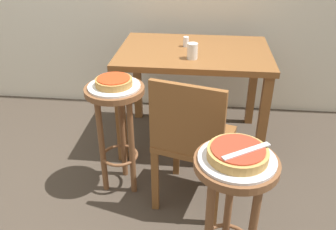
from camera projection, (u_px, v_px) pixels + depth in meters
ground_plane at (72, 229)px, 2.02m from camera, size 6.00×6.00×0.00m
stool_foreground at (232, 198)px, 1.50m from camera, size 0.35×0.35×0.71m
serving_plate_foreground at (237, 159)px, 1.40m from camera, size 0.31×0.31×0.01m
pizza_foreground at (238, 153)px, 1.39m from camera, size 0.24×0.24×0.05m
stool_middle at (117, 118)px, 2.11m from camera, size 0.35×0.35×0.71m
serving_plate_middle at (114, 86)px, 2.01m from camera, size 0.30×0.30×0.01m
pizza_middle at (114, 82)px, 2.00m from camera, size 0.21×0.21×0.05m
dining_table at (194, 64)px, 2.54m from camera, size 1.06×0.74×0.74m
cup_near_edge at (192, 51)px, 2.30m from camera, size 0.07×0.07×0.10m
condiment_shaker at (186, 42)px, 2.53m from camera, size 0.04×0.04×0.07m
wooden_chair at (192, 140)px, 1.98m from camera, size 0.49×0.49×0.85m
pizza_server_knife at (247, 151)px, 1.36m from camera, size 0.20×0.14×0.01m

